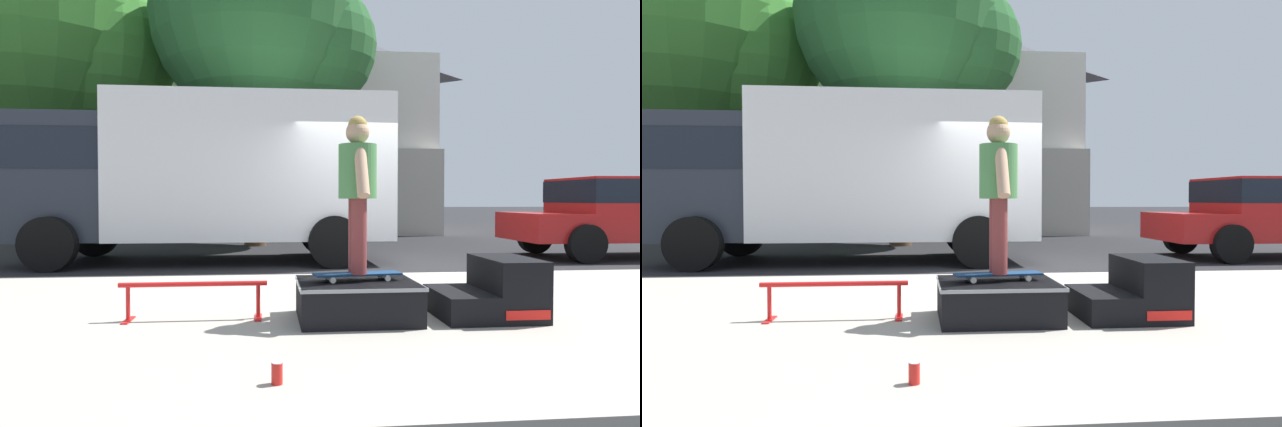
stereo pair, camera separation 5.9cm
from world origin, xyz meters
TOP-DOWN VIEW (x-y plane):
  - ground_plane at (0.00, 0.00)m, footprint 140.00×140.00m
  - sidewalk_slab at (0.00, -3.00)m, footprint 50.00×5.00m
  - skate_box at (-0.95, -3.33)m, footprint 1.05×0.85m
  - kicker_ramp at (0.29, -3.33)m, footprint 0.88×0.81m
  - grind_rail at (-2.38, -3.20)m, footprint 1.29×0.28m
  - skateboard at (-0.94, -3.30)m, footprint 0.80×0.30m
  - skater_kid at (-0.94, -3.30)m, footprint 0.34×0.71m
  - soda_can at (-1.68, -4.89)m, footprint 0.07×0.07m
  - box_truck at (-2.96, 2.20)m, footprint 6.91×2.63m
  - street_tree_main at (-1.74, 5.55)m, footprint 5.69×5.17m
  - street_tree_neighbour at (-7.51, 7.11)m, footprint 6.73×6.12m
  - house_behind at (-0.57, 12.69)m, footprint 9.54×8.23m

SIDE VIEW (x-z plane):
  - ground_plane at x=0.00m, z-range 0.00..0.00m
  - sidewalk_slab at x=0.00m, z-range 0.00..0.12m
  - soda_can at x=-1.68m, z-range 0.12..0.25m
  - skate_box at x=-0.95m, z-range 0.13..0.47m
  - kicker_ramp at x=0.29m, z-range 0.07..0.61m
  - grind_rail at x=-2.38m, z-range 0.20..0.53m
  - skateboard at x=-0.94m, z-range 0.48..0.55m
  - skater_kid at x=-0.94m, z-range 0.65..2.04m
  - box_truck at x=-2.96m, z-range 0.18..3.23m
  - house_behind at x=-0.57m, z-range 0.04..8.44m
  - street_tree_main at x=-1.74m, z-range 1.40..9.70m
  - street_tree_neighbour at x=-7.51m, z-range 1.29..10.34m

